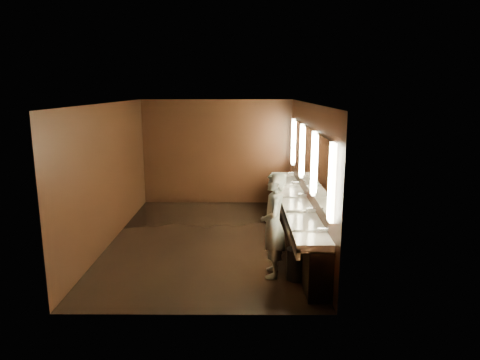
% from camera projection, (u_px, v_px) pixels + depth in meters
% --- Properties ---
extents(floor, '(6.00, 6.00, 0.00)m').
position_uv_depth(floor, '(210.00, 240.00, 8.87)').
color(floor, black).
rests_on(floor, ground).
extents(ceiling, '(4.00, 6.00, 0.02)m').
position_uv_depth(ceiling, '(207.00, 103.00, 8.29)').
color(ceiling, '#2D2D2B').
rests_on(ceiling, wall_back).
extents(wall_back, '(4.00, 0.02, 2.80)m').
position_uv_depth(wall_back, '(217.00, 152.00, 11.51)').
color(wall_back, black).
rests_on(wall_back, floor).
extents(wall_front, '(4.00, 0.02, 2.80)m').
position_uv_depth(wall_front, '(191.00, 218.00, 5.65)').
color(wall_front, black).
rests_on(wall_front, floor).
extents(wall_left, '(0.02, 6.00, 2.80)m').
position_uv_depth(wall_left, '(109.00, 174.00, 8.59)').
color(wall_left, black).
rests_on(wall_left, floor).
extents(wall_right, '(0.02, 6.00, 2.80)m').
position_uv_depth(wall_right, '(308.00, 174.00, 8.57)').
color(wall_right, black).
rests_on(wall_right, floor).
extents(sink_counter, '(0.55, 5.40, 1.01)m').
position_uv_depth(sink_counter, '(296.00, 217.00, 8.76)').
color(sink_counter, black).
rests_on(sink_counter, floor).
extents(mirror_band, '(0.06, 5.03, 1.15)m').
position_uv_depth(mirror_band, '(308.00, 157.00, 8.49)').
color(mirror_band, '#FEF3BC').
rests_on(mirror_band, wall_right).
extents(person, '(0.46, 0.66, 1.75)m').
position_uv_depth(person, '(273.00, 225.00, 7.04)').
color(person, '#7FA2BD').
rests_on(person, floor).
extents(trash_bin, '(0.43, 0.43, 0.52)m').
position_uv_depth(trash_bin, '(297.00, 264.00, 7.01)').
color(trash_bin, black).
rests_on(trash_bin, floor).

